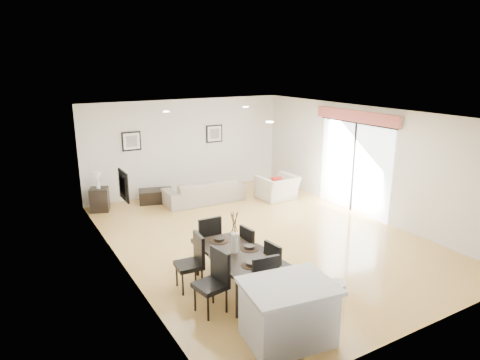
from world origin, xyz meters
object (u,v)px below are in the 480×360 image
dining_chair_wnear (215,278)px  kitchen_island (288,312)px  sofa (204,191)px  dining_chair_foot (208,239)px  dining_chair_efar (251,247)px  armchair (278,187)px  dining_chair_enear (277,264)px  bar_stool (335,288)px  dining_chair_wfar (193,259)px  side_table (100,200)px  dining_table (234,256)px  coffee_table (156,196)px  dining_chair_head (269,286)px

dining_chair_wnear → kitchen_island: (0.52, -1.16, -0.12)m
sofa → kitchen_island: size_ratio=1.62×
dining_chair_foot → dining_chair_efar: bearing=136.3°
armchair → sofa: bearing=-25.0°
dining_chair_enear → kitchen_island: (-0.61, -1.14, -0.06)m
bar_stool → dining_chair_foot: bearing=107.5°
sofa → dining_chair_wfar: bearing=64.2°
dining_chair_enear → side_table: bearing=10.8°
dining_chair_wfar → dining_table: bearing=59.9°
armchair → dining_chair_efar: (-2.92, -3.32, 0.16)m
coffee_table → sofa: bearing=-13.5°
sofa → armchair: armchair is taller
kitchen_island → dining_chair_foot: bearing=97.5°
dining_chair_wnear → dining_chair_head: bearing=33.9°
dining_chair_head → kitchen_island: bearing=-87.2°
armchair → dining_chair_wnear: bearing=42.5°
dining_table → coffee_table: (0.43, 5.14, -0.43)m
dining_chair_efar → coffee_table: bearing=-3.7°
coffee_table → bar_stool: bar_stool is taller
kitchen_island → dining_table: bearing=96.8°
dining_chair_enear → kitchen_island: size_ratio=0.66×
dining_table → bar_stool: dining_table is taller
sofa → dining_chair_enear: bearing=80.2°
dining_table → dining_chair_enear: (0.57, -0.41, -0.11)m
dining_table → dining_chair_head: bearing=-87.8°
side_table → dining_table: bearing=-78.7°
dining_chair_efar → dining_chair_head: 1.50m
armchair → dining_chair_foot: bearing=35.1°
dining_chair_wnear → side_table: size_ratio=1.63×
sofa → kitchen_island: bearing=76.8°
dining_chair_wnear → dining_chair_efar: size_ratio=1.11×
dining_chair_wfar → coffee_table: bearing=173.2°
dining_chair_efar → side_table: size_ratio=1.46×
dining_chair_foot → kitchen_island: bearing=91.4°
dining_chair_enear → dining_chair_head: size_ratio=0.93×
bar_stool → side_table: bearing=105.2°
sofa → dining_chair_foot: bearing=67.5°
sofa → dining_chair_head: dining_chair_head is taller
dining_chair_efar → kitchen_island: size_ratio=0.66×
dining_chair_wnear → bar_stool: size_ratio=1.53×
sofa → dining_table: size_ratio=1.33×
sofa → dining_chair_efar: dining_chair_efar is taller
dining_chair_wfar → side_table: size_ratio=1.59×
dining_table → dining_chair_efar: 0.70m
armchair → dining_chair_head: 5.86m
side_table → dining_chair_enear: bearing=-74.0°
armchair → dining_chair_efar: 4.42m
dining_chair_enear → dining_chair_efar: bearing=-5.3°
sofa → dining_table: bearing=72.4°
armchair → dining_chair_foot: (-3.49, -2.72, 0.23)m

